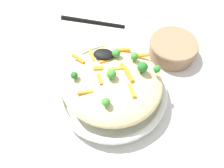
% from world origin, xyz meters
% --- Properties ---
extents(ground_plane, '(2.40, 2.40, 0.00)m').
position_xyz_m(ground_plane, '(0.00, 0.00, 0.00)').
color(ground_plane, beige).
extents(serving_bowl, '(0.32, 0.32, 0.04)m').
position_xyz_m(serving_bowl, '(0.00, 0.00, 0.02)').
color(serving_bowl, silver).
rests_on(serving_bowl, ground_plane).
extents(pasta_mound, '(0.27, 0.27, 0.07)m').
position_xyz_m(pasta_mound, '(0.00, 0.00, 0.08)').
color(pasta_mound, '#DBC689').
rests_on(pasta_mound, serving_bowl).
extents(carrot_piece_0, '(0.04, 0.02, 0.01)m').
position_xyz_m(carrot_piece_0, '(-0.06, -0.06, 0.11)').
color(carrot_piece_0, orange).
rests_on(carrot_piece_0, pasta_mound).
extents(carrot_piece_1, '(0.03, 0.04, 0.01)m').
position_xyz_m(carrot_piece_1, '(-0.07, 0.06, 0.11)').
color(carrot_piece_1, orange).
rests_on(carrot_piece_1, pasta_mound).
extents(carrot_piece_2, '(0.03, 0.04, 0.01)m').
position_xyz_m(carrot_piece_2, '(0.03, 0.02, 0.11)').
color(carrot_piece_2, orange).
rests_on(carrot_piece_2, pasta_mound).
extents(carrot_piece_3, '(0.04, 0.02, 0.01)m').
position_xyz_m(carrot_piece_3, '(0.02, 0.09, 0.11)').
color(carrot_piece_3, orange).
rests_on(carrot_piece_3, pasta_mound).
extents(carrot_piece_4, '(0.03, 0.03, 0.01)m').
position_xyz_m(carrot_piece_4, '(0.04, -0.00, 0.11)').
color(carrot_piece_4, orange).
rests_on(carrot_piece_4, pasta_mound).
extents(carrot_piece_5, '(0.03, 0.01, 0.01)m').
position_xyz_m(carrot_piece_5, '(-0.04, 0.01, 0.11)').
color(carrot_piece_5, orange).
rests_on(carrot_piece_5, pasta_mound).
extents(carrot_piece_6, '(0.03, 0.02, 0.01)m').
position_xyz_m(carrot_piece_6, '(-0.03, 0.04, 0.11)').
color(carrot_piece_6, orange).
rests_on(carrot_piece_6, pasta_mound).
extents(carrot_piece_7, '(0.04, 0.03, 0.01)m').
position_xyz_m(carrot_piece_7, '(-0.10, 0.04, 0.11)').
color(carrot_piece_7, orange).
rests_on(carrot_piece_7, pasta_mound).
extents(carrot_piece_8, '(0.02, 0.03, 0.01)m').
position_xyz_m(carrot_piece_8, '(-0.03, -0.02, 0.11)').
color(carrot_piece_8, orange).
rests_on(carrot_piece_8, pasta_mound).
extents(carrot_piece_9, '(0.04, 0.02, 0.01)m').
position_xyz_m(carrot_piece_9, '(0.01, 0.02, 0.11)').
color(carrot_piece_9, orange).
rests_on(carrot_piece_9, pasta_mound).
extents(carrot_piece_10, '(0.04, 0.02, 0.01)m').
position_xyz_m(carrot_piece_10, '(0.07, 0.08, 0.11)').
color(carrot_piece_10, orange).
rests_on(carrot_piece_10, pasta_mound).
extents(carrot_piece_11, '(0.03, 0.04, 0.01)m').
position_xyz_m(carrot_piece_11, '(0.06, -0.04, 0.11)').
color(carrot_piece_11, orange).
rests_on(carrot_piece_11, pasta_mound).
extents(broccoli_floret_0, '(0.02, 0.02, 0.03)m').
position_xyz_m(broccoli_floret_0, '(-0.00, -0.01, 0.13)').
color(broccoli_floret_0, '#377928').
rests_on(broccoli_floret_0, pasta_mound).
extents(broccoli_floret_1, '(0.02, 0.02, 0.02)m').
position_xyz_m(broccoli_floret_1, '(-0.09, -0.02, 0.12)').
color(broccoli_floret_1, '#205B1C').
rests_on(broccoli_floret_1, pasta_mound).
extents(broccoli_floret_2, '(0.02, 0.02, 0.02)m').
position_xyz_m(broccoli_floret_2, '(0.11, 0.03, 0.12)').
color(broccoli_floret_2, '#296820').
rests_on(broccoli_floret_2, pasta_mound).
extents(broccoli_floret_3, '(0.02, 0.02, 0.03)m').
position_xyz_m(broccoli_floret_3, '(0.05, 0.06, 0.12)').
color(broccoli_floret_3, '#377928').
rests_on(broccoli_floret_3, pasta_mound).
extents(broccoli_floret_4, '(0.03, 0.03, 0.03)m').
position_xyz_m(broccoli_floret_4, '(0.07, 0.03, 0.12)').
color(broccoli_floret_4, '#205B1C').
rests_on(broccoli_floret_4, pasta_mound).
extents(broccoli_floret_5, '(0.02, 0.02, 0.02)m').
position_xyz_m(broccoli_floret_5, '(0.00, -0.08, 0.12)').
color(broccoli_floret_5, '#377928').
rests_on(broccoli_floret_5, pasta_mound).
extents(broccoli_floret_6, '(0.02, 0.02, 0.03)m').
position_xyz_m(broccoli_floret_6, '(0.00, 0.06, 0.12)').
color(broccoli_floret_6, '#377928').
rests_on(broccoli_floret_6, pasta_mound).
extents(serving_spoon, '(0.16, 0.14, 0.09)m').
position_xyz_m(serving_spoon, '(-0.05, 0.09, 0.13)').
color(serving_spoon, black).
rests_on(serving_spoon, pasta_mound).
extents(companion_bowl, '(0.16, 0.16, 0.06)m').
position_xyz_m(companion_bowl, '(0.17, 0.20, 0.03)').
color(companion_bowl, '#8C6B4C').
rests_on(companion_bowl, ground_plane).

